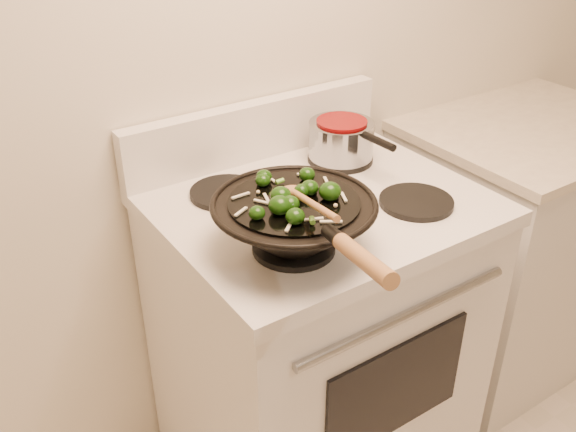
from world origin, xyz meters
TOP-DOWN VIEW (x-y plane):
  - stove at (-0.18, 1.17)m, footprint 0.78×0.67m
  - counter_unit at (0.70, 1.20)m, footprint 0.78×0.62m
  - wok at (-0.36, 1.02)m, footprint 0.35×0.57m
  - stirfry at (-0.37, 1.02)m, footprint 0.25×0.26m
  - wooden_spoon at (-0.37, 0.98)m, footprint 0.09×0.25m
  - saucepan at (-0.00, 1.32)m, footprint 0.18×0.29m

SIDE VIEW (x-z plane):
  - counter_unit at x=0.70m, z-range 0.00..0.91m
  - stove at x=-0.18m, z-range -0.07..1.01m
  - saucepan at x=0.00m, z-range 0.93..1.04m
  - wok at x=-0.36m, z-range 0.90..1.09m
  - stirfry at x=-0.37m, z-range 1.04..1.08m
  - wooden_spoon at x=-0.37m, z-range 1.03..1.10m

